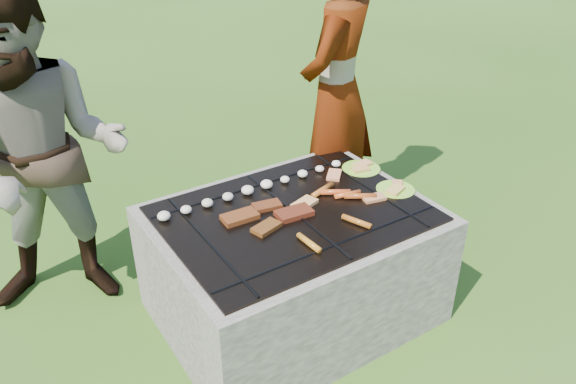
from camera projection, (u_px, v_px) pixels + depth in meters
name	position (u px, v px, depth m)	size (l,w,h in m)	color
lawn	(293.00, 311.00, 2.97)	(60.00, 60.00, 0.00)	#224812
fire_pit	(293.00, 268.00, 2.83)	(1.30, 1.00, 0.62)	#A8A095
mushrooms	(249.00, 190.00, 2.81)	(1.06, 0.06, 0.04)	beige
pork_slabs	(268.00, 215.00, 2.62)	(0.41, 0.26, 0.03)	#9E491C
sausages	(339.00, 204.00, 2.70)	(0.53, 0.45, 0.03)	#C17A1F
bread_on_grate	(333.00, 193.00, 2.81)	(0.46, 0.41, 0.02)	#E4C374
plate_far	(361.00, 169.00, 3.06)	(0.27, 0.27, 0.03)	#C1F43A
plate_near	(395.00, 189.00, 2.86)	(0.26, 0.26, 0.03)	#D2F53A
cook	(337.00, 94.00, 3.29)	(0.65, 0.42, 1.77)	gray
bystander	(44.00, 158.00, 2.66)	(0.81, 0.63, 1.67)	gray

